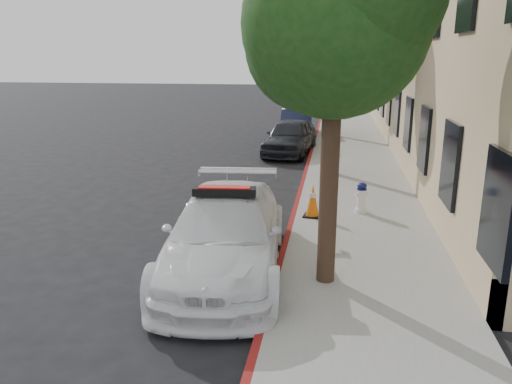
{
  "coord_description": "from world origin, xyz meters",
  "views": [
    {
      "loc": [
        2.97,
        -9.81,
        3.79
      ],
      "look_at": [
        1.35,
        0.29,
        1.0
      ],
      "focal_mm": 35.0,
      "sensor_mm": 36.0,
      "label": 1
    }
  ],
  "objects_px": {
    "traffic_cone": "(313,201)",
    "parked_car_far": "(296,124)",
    "parked_car_mid": "(290,137)",
    "fire_hydrant": "(361,198)",
    "police_car": "(225,234)"
  },
  "relations": [
    {
      "from": "police_car",
      "to": "traffic_cone",
      "type": "relative_size",
      "value": 6.74
    },
    {
      "from": "parked_car_far",
      "to": "traffic_cone",
      "type": "relative_size",
      "value": 5.37
    },
    {
      "from": "parked_car_far",
      "to": "police_car",
      "type": "bearing_deg",
      "value": -92.93
    },
    {
      "from": "police_car",
      "to": "parked_car_far",
      "type": "distance_m",
      "value": 15.52
    },
    {
      "from": "parked_car_far",
      "to": "traffic_cone",
      "type": "bearing_deg",
      "value": -86.49
    },
    {
      "from": "police_car",
      "to": "parked_car_mid",
      "type": "bearing_deg",
      "value": 83.97
    },
    {
      "from": "traffic_cone",
      "to": "parked_car_far",
      "type": "bearing_deg",
      "value": 96.34
    },
    {
      "from": "police_car",
      "to": "fire_hydrant",
      "type": "height_order",
      "value": "police_car"
    },
    {
      "from": "parked_car_mid",
      "to": "fire_hydrant",
      "type": "xyz_separation_m",
      "value": [
        2.45,
        -7.87,
        -0.19
      ]
    },
    {
      "from": "traffic_cone",
      "to": "police_car",
      "type": "bearing_deg",
      "value": -114.94
    },
    {
      "from": "parked_car_mid",
      "to": "traffic_cone",
      "type": "xyz_separation_m",
      "value": [
        1.31,
        -8.39,
        -0.17
      ]
    },
    {
      "from": "parked_car_mid",
      "to": "traffic_cone",
      "type": "relative_size",
      "value": 5.36
    },
    {
      "from": "parked_car_mid",
      "to": "police_car",
      "type": "bearing_deg",
      "value": -83.66
    },
    {
      "from": "police_car",
      "to": "parked_car_mid",
      "type": "xyz_separation_m",
      "value": [
        0.1,
        11.42,
        -0.03
      ]
    },
    {
      "from": "fire_hydrant",
      "to": "parked_car_far",
      "type": "bearing_deg",
      "value": 83.64
    }
  ]
}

